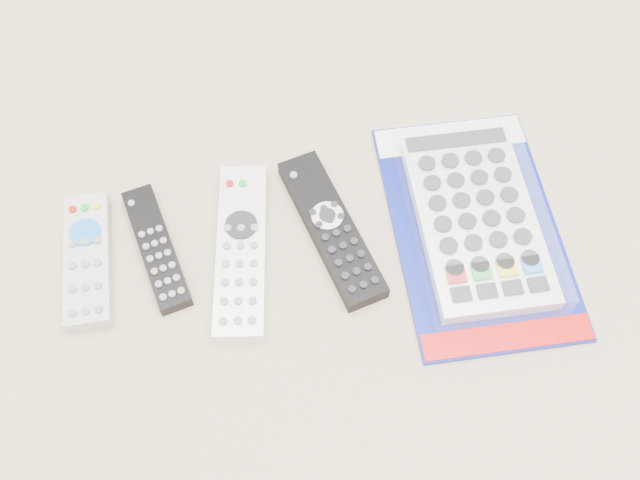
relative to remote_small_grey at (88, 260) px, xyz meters
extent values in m
plane|color=gray|center=(0.23, -0.05, -0.01)|extent=(5.00, 5.00, 0.00)
cube|color=#A6A6A8|center=(0.00, 0.00, 0.00)|extent=(0.06, 0.17, 0.02)
cylinder|color=blue|center=(0.00, 0.03, 0.01)|extent=(0.04, 0.04, 0.00)
cube|color=black|center=(0.08, 0.00, 0.00)|extent=(0.06, 0.17, 0.02)
cube|color=silver|center=(0.17, -0.03, 0.00)|extent=(0.10, 0.23, 0.02)
cylinder|color=black|center=(0.18, 0.00, 0.01)|extent=(0.04, 0.04, 0.00)
cube|color=black|center=(0.28, -0.02, 0.00)|extent=(0.09, 0.21, 0.02)
cylinder|color=silver|center=(0.28, -0.01, 0.01)|extent=(0.04, 0.04, 0.00)
cube|color=navy|center=(0.45, -0.05, -0.01)|extent=(0.22, 0.33, 0.01)
cube|color=white|center=(0.46, 0.08, -0.01)|extent=(0.19, 0.06, 0.00)
cube|color=#B40E0C|center=(0.43, -0.19, -0.01)|extent=(0.19, 0.05, 0.00)
cube|color=silver|center=(0.45, -0.05, 0.00)|extent=(0.16, 0.26, 0.02)
cube|color=white|center=(0.45, -0.05, 0.01)|extent=(0.17, 0.27, 0.04)
camera|label=1|loc=(0.17, -0.43, 0.72)|focal=40.00mm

